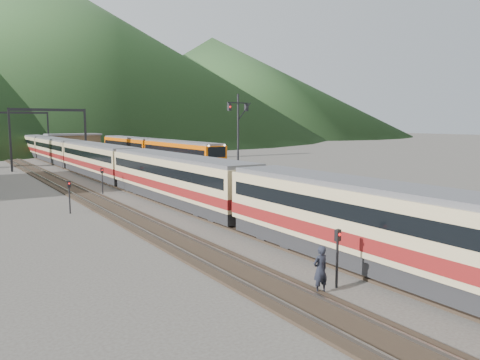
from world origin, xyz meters
TOP-DOWN VIEW (x-y plane):
  - ground at (0.00, 0.00)m, footprint 400.00×400.00m
  - track_main at (0.00, 40.00)m, footprint 2.60×200.00m
  - track_far at (-5.00, 40.00)m, footprint 2.60×200.00m
  - track_second at (11.50, 40.00)m, footprint 2.60×200.00m
  - platform at (5.60, 38.00)m, footprint 8.00×100.00m
  - gantry_near at (-2.85, 55.00)m, footprint 9.55×0.25m
  - gantry_far at (-2.85, 80.00)m, footprint 9.55×0.25m
  - station_shed at (5.60, 78.00)m, footprint 9.40×4.40m
  - hill_b at (30.00, 230.00)m, footprint 220.00×220.00m
  - hill_c at (110.00, 210.00)m, footprint 160.00×160.00m
  - main_train at (0.00, 43.32)m, footprint 2.99×102.63m
  - second_train at (11.50, 55.13)m, footprint 2.78×37.82m
  - signal_mast at (2.21, 17.28)m, footprint 2.13×0.76m
  - short_signal_a at (-2.79, 2.53)m, footprint 0.24×0.19m
  - short_signal_b at (-3.33, 30.62)m, footprint 0.24×0.19m
  - short_signal_c at (-7.85, 23.09)m, footprint 0.22×0.16m
  - worker at (-3.73, 2.44)m, footprint 0.66×0.44m

SIDE VIEW (x-z plane):
  - ground at x=0.00m, z-range 0.00..0.00m
  - track_main at x=0.00m, z-range -0.05..0.18m
  - track_far at x=-5.00m, z-range -0.05..0.18m
  - track_second at x=11.50m, z-range -0.05..0.18m
  - platform at x=5.60m, z-range 0.00..1.00m
  - worker at x=-3.73m, z-range 0.00..1.80m
  - short_signal_a at x=-2.79m, z-range 0.33..2.60m
  - short_signal_b at x=-3.33m, z-range 0.33..2.60m
  - short_signal_c at x=-7.85m, z-range 0.33..2.60m
  - second_train at x=11.50m, z-range 0.23..3.62m
  - main_train at x=0.00m, z-range 0.23..3.88m
  - station_shed at x=5.60m, z-range 1.02..4.12m
  - signal_mast at x=2.21m, z-range 1.78..8.96m
  - gantry_near at x=-2.85m, z-range 1.59..9.59m
  - gantry_far at x=-2.85m, z-range 1.59..9.59m
  - hill_c at x=110.00m, z-range 0.00..50.00m
  - hill_b at x=30.00m, z-range 0.00..75.00m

